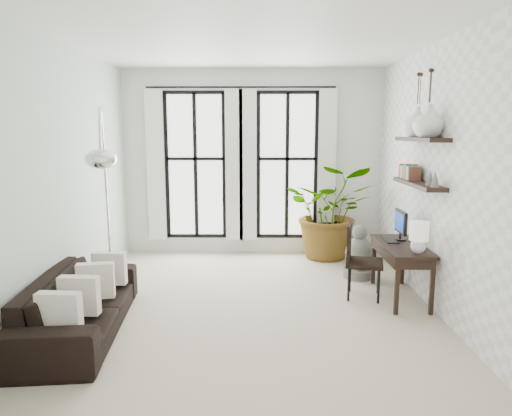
{
  "coord_description": "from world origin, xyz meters",
  "views": [
    {
      "loc": [
        0.15,
        -5.5,
        2.15
      ],
      "look_at": [
        0.08,
        0.3,
        1.17
      ],
      "focal_mm": 32.0,
      "sensor_mm": 36.0,
      "label": 1
    }
  ],
  "objects_px": {
    "arc_lamp": "(103,155)",
    "desk_chair": "(358,255)",
    "plant": "(330,211)",
    "desk": "(403,248)",
    "buddha": "(359,256)",
    "sofa": "(80,304)"
  },
  "relations": [
    {
      "from": "arc_lamp",
      "to": "desk_chair",
      "type": "bearing_deg",
      "value": 7.83
    },
    {
      "from": "plant",
      "to": "desk",
      "type": "distance_m",
      "value": 2.1
    },
    {
      "from": "buddha",
      "to": "arc_lamp",
      "type": "bearing_deg",
      "value": -159.58
    },
    {
      "from": "desk_chair",
      "to": "sofa",
      "type": "bearing_deg",
      "value": -147.62
    },
    {
      "from": "arc_lamp",
      "to": "buddha",
      "type": "bearing_deg",
      "value": 20.42
    },
    {
      "from": "desk",
      "to": "desk_chair",
      "type": "bearing_deg",
      "value": 169.13
    },
    {
      "from": "sofa",
      "to": "desk",
      "type": "height_order",
      "value": "desk"
    },
    {
      "from": "desk_chair",
      "to": "arc_lamp",
      "type": "xyz_separation_m",
      "value": [
        -3.1,
        -0.43,
        1.31
      ]
    },
    {
      "from": "desk_chair",
      "to": "desk",
      "type": "bearing_deg",
      "value": 2.45
    },
    {
      "from": "desk",
      "to": "arc_lamp",
      "type": "xyz_separation_m",
      "value": [
        -3.65,
        -0.32,
        1.19
      ]
    },
    {
      "from": "plant",
      "to": "buddha",
      "type": "height_order",
      "value": "plant"
    },
    {
      "from": "desk_chair",
      "to": "buddha",
      "type": "relative_size",
      "value": 1.23
    },
    {
      "from": "arc_lamp",
      "to": "sofa",
      "type": "bearing_deg",
      "value": -98.55
    },
    {
      "from": "desk",
      "to": "desk_chair",
      "type": "height_order",
      "value": "desk"
    },
    {
      "from": "plant",
      "to": "sofa",
      "type": "bearing_deg",
      "value": -136.17
    },
    {
      "from": "plant",
      "to": "desk_chair",
      "type": "distance_m",
      "value": 1.91
    },
    {
      "from": "desk",
      "to": "sofa",
      "type": "bearing_deg",
      "value": -165.02
    },
    {
      "from": "desk_chair",
      "to": "buddha",
      "type": "distance_m",
      "value": 0.85
    },
    {
      "from": "sofa",
      "to": "arc_lamp",
      "type": "relative_size",
      "value": 0.9
    },
    {
      "from": "desk",
      "to": "arc_lamp",
      "type": "distance_m",
      "value": 3.85
    },
    {
      "from": "desk",
      "to": "arc_lamp",
      "type": "bearing_deg",
      "value": -174.95
    },
    {
      "from": "desk",
      "to": "arc_lamp",
      "type": "height_order",
      "value": "arc_lamp"
    }
  ]
}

